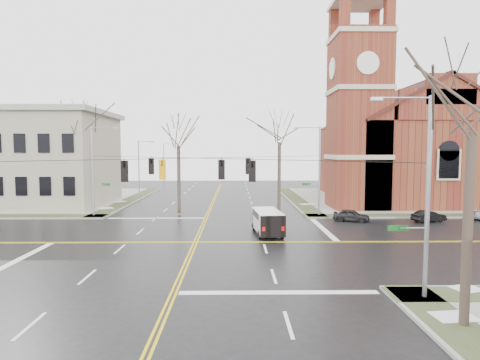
{
  "coord_description": "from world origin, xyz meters",
  "views": [
    {
      "loc": [
        2.94,
        -29.09,
        6.77
      ],
      "look_at": [
        3.35,
        6.0,
        4.15
      ],
      "focal_mm": 30.0,
      "sensor_mm": 36.0,
      "label": 1
    }
  ],
  "objects_px": {
    "signal_pole_ne": "(318,168)",
    "signal_pole_nw": "(94,168)",
    "tree_nw_near": "(178,141)",
    "signal_pole_se": "(424,191)",
    "streetlight_north_b": "(165,162)",
    "church": "(397,138)",
    "parked_car_b": "(429,216)",
    "tree_se": "(472,119)",
    "parked_car_a": "(351,215)",
    "streetlight_north_a": "(140,166)",
    "tree_ne": "(279,138)",
    "tree_nw_far": "(84,126)",
    "cargo_van": "(267,220)"
  },
  "relations": [
    {
      "from": "signal_pole_nw",
      "to": "parked_car_a",
      "type": "bearing_deg",
      "value": -6.55
    },
    {
      "from": "streetlight_north_a",
      "to": "tree_nw_near",
      "type": "bearing_deg",
      "value": -63.1
    },
    {
      "from": "church",
      "to": "tree_nw_near",
      "type": "distance_m",
      "value": 30.21
    },
    {
      "from": "streetlight_north_b",
      "to": "parked_car_a",
      "type": "distance_m",
      "value": 46.64
    },
    {
      "from": "church",
      "to": "tree_ne",
      "type": "relative_size",
      "value": 2.46
    },
    {
      "from": "signal_pole_se",
      "to": "streetlight_north_a",
      "type": "distance_m",
      "value": 45.2
    },
    {
      "from": "streetlight_north_b",
      "to": "parked_car_a",
      "type": "height_order",
      "value": "streetlight_north_b"
    },
    {
      "from": "parked_car_b",
      "to": "tree_nw_near",
      "type": "height_order",
      "value": "tree_nw_near"
    },
    {
      "from": "church",
      "to": "signal_pole_ne",
      "type": "height_order",
      "value": "church"
    },
    {
      "from": "parked_car_b",
      "to": "tree_nw_near",
      "type": "bearing_deg",
      "value": 61.31
    },
    {
      "from": "streetlight_north_b",
      "to": "cargo_van",
      "type": "xyz_separation_m",
      "value": [
        16.15,
        -45.01,
        -3.34
      ]
    },
    {
      "from": "tree_nw_near",
      "to": "signal_pole_nw",
      "type": "bearing_deg",
      "value": -170.43
    },
    {
      "from": "signal_pole_ne",
      "to": "parked_car_b",
      "type": "distance_m",
      "value": 11.35
    },
    {
      "from": "signal_pole_ne",
      "to": "tree_nw_near",
      "type": "height_order",
      "value": "tree_nw_near"
    },
    {
      "from": "signal_pole_ne",
      "to": "tree_se",
      "type": "distance_m",
      "value": 26.1
    },
    {
      "from": "signal_pole_nw",
      "to": "tree_se",
      "type": "height_order",
      "value": "tree_se"
    },
    {
      "from": "tree_se",
      "to": "streetlight_north_b",
      "type": "bearing_deg",
      "value": 109.63
    },
    {
      "from": "streetlight_north_a",
      "to": "tree_se",
      "type": "distance_m",
      "value": 48.04
    },
    {
      "from": "church",
      "to": "tree_nw_far",
      "type": "bearing_deg",
      "value": -164.53
    },
    {
      "from": "tree_nw_near",
      "to": "tree_se",
      "type": "distance_m",
      "value": 30.99
    },
    {
      "from": "signal_pole_nw",
      "to": "church",
      "type": "bearing_deg",
      "value": 20.21
    },
    {
      "from": "signal_pole_ne",
      "to": "signal_pole_nw",
      "type": "bearing_deg",
      "value": 180.0
    },
    {
      "from": "signal_pole_nw",
      "to": "signal_pole_se",
      "type": "height_order",
      "value": "same"
    },
    {
      "from": "church",
      "to": "streetlight_north_b",
      "type": "bearing_deg",
      "value": 146.75
    },
    {
      "from": "parked_car_b",
      "to": "tree_nw_near",
      "type": "xyz_separation_m",
      "value": [
        -24.23,
        4.74,
        7.13
      ]
    },
    {
      "from": "tree_se",
      "to": "tree_ne",
      "type": "bearing_deg",
      "value": 97.95
    },
    {
      "from": "tree_nw_near",
      "to": "signal_pole_ne",
      "type": "bearing_deg",
      "value": -5.6
    },
    {
      "from": "parked_car_b",
      "to": "tree_se",
      "type": "xyz_separation_m",
      "value": [
        -9.62,
        -22.59,
        7.37
      ]
    },
    {
      "from": "signal_pole_ne",
      "to": "signal_pole_nw",
      "type": "xyz_separation_m",
      "value": [
        -22.64,
        0.0,
        0.0
      ]
    },
    {
      "from": "tree_ne",
      "to": "church",
      "type": "bearing_deg",
      "value": 32.53
    },
    {
      "from": "church",
      "to": "cargo_van",
      "type": "height_order",
      "value": "church"
    },
    {
      "from": "signal_pole_ne",
      "to": "tree_nw_near",
      "type": "distance_m",
      "value": 14.64
    },
    {
      "from": "church",
      "to": "tree_ne",
      "type": "height_order",
      "value": "church"
    },
    {
      "from": "church",
      "to": "parked_car_a",
      "type": "relative_size",
      "value": 8.15
    },
    {
      "from": "streetlight_north_b",
      "to": "tree_nw_near",
      "type": "distance_m",
      "value": 36.06
    },
    {
      "from": "tree_nw_near",
      "to": "tree_nw_far",
      "type": "bearing_deg",
      "value": 172.43
    },
    {
      "from": "signal_pole_se",
      "to": "cargo_van",
      "type": "xyz_separation_m",
      "value": [
        -5.82,
        14.49,
        -3.82
      ]
    },
    {
      "from": "signal_pole_se",
      "to": "streetlight_north_b",
      "type": "xyz_separation_m",
      "value": [
        -21.97,
        59.5,
        -0.48
      ]
    },
    {
      "from": "cargo_van",
      "to": "parked_car_a",
      "type": "distance_m",
      "value": 10.19
    },
    {
      "from": "signal_pole_nw",
      "to": "streetlight_north_a",
      "type": "distance_m",
      "value": 16.52
    },
    {
      "from": "signal_pole_se",
      "to": "tree_nw_near",
      "type": "height_order",
      "value": "tree_nw_near"
    },
    {
      "from": "parked_car_a",
      "to": "cargo_van",
      "type": "bearing_deg",
      "value": 144.96
    },
    {
      "from": "parked_car_a",
      "to": "tree_nw_far",
      "type": "xyz_separation_m",
      "value": [
        -27.23,
        5.67,
        8.76
      ]
    },
    {
      "from": "parked_car_a",
      "to": "parked_car_b",
      "type": "height_order",
      "value": "parked_car_a"
    },
    {
      "from": "signal_pole_ne",
      "to": "parked_car_b",
      "type": "xyz_separation_m",
      "value": [
        9.91,
        -3.34,
        -4.41
      ]
    },
    {
      "from": "signal_pole_nw",
      "to": "parked_car_a",
      "type": "relative_size",
      "value": 2.67
    },
    {
      "from": "cargo_van",
      "to": "tree_nw_far",
      "type": "distance_m",
      "value": 23.35
    },
    {
      "from": "church",
      "to": "streetlight_north_a",
      "type": "distance_m",
      "value": 35.78
    },
    {
      "from": "parked_car_a",
      "to": "tree_se",
      "type": "xyz_separation_m",
      "value": [
        -2.38,
        -23.02,
        7.34
      ]
    },
    {
      "from": "cargo_van",
      "to": "tree_nw_far",
      "type": "xyz_separation_m",
      "value": [
        -18.73,
        11.27,
        8.21
      ]
    }
  ]
}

